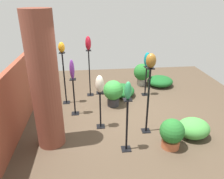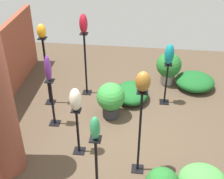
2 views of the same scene
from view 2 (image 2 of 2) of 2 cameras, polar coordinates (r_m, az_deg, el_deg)
name	(u,v)px [view 2 (image 2 of 2)]	position (r m, az deg, el deg)	size (l,w,h in m)	color
ground_plane	(113,136)	(6.00, 0.18, -8.50)	(8.00, 8.00, 0.00)	#4C3D2D
pedestal_violet	(53,105)	(6.12, -10.79, -2.78)	(0.20, 0.20, 1.01)	black
pedestal_ivory	(78,133)	(5.45, -6.24, -8.00)	(0.20, 0.20, 0.92)	black
pedestal_jade	(97,172)	(4.66, -2.82, -14.76)	(0.20, 0.20, 1.16)	black
pedestal_amber	(47,75)	(6.62, -11.79, 2.70)	(0.20, 0.20, 1.53)	black
pedestal_bronze	(139,136)	(4.91, 5.04, -8.52)	(0.20, 0.20, 1.57)	black
pedestal_ruby	(86,67)	(6.87, -4.83, 4.14)	(0.20, 0.20, 1.46)	black
pedestal_teal	(166,86)	(6.74, 9.82, 0.67)	(0.20, 0.20, 0.95)	black
art_vase_violet	(48,68)	(5.70, -11.62, 3.83)	(0.12, 0.12, 0.51)	#6B2D8C
art_vase_ivory	(75,100)	(5.02, -6.72, -1.83)	(0.21, 0.19, 0.41)	beige
art_vase_jade	(95,128)	(4.09, -3.12, -7.07)	(0.14, 0.14, 0.36)	#2D9356
art_vase_amber	(41,31)	(6.21, -12.79, 10.40)	(0.17, 0.18, 0.29)	orange
art_vase_bronze	(143,82)	(4.32, 5.68, 1.45)	(0.21, 0.21, 0.31)	brown
art_vase_ruby	(83,24)	(6.45, -5.25, 11.91)	(0.18, 0.17, 0.42)	maroon
art_vase_teal	(169,54)	(6.37, 10.44, 6.33)	(0.20, 0.19, 0.45)	#0F727A
potted_plant_walkway_edge	(111,99)	(6.23, -0.23, -1.68)	(0.57, 0.57, 0.77)	#2D2D33
potted_plant_mid_right	(169,66)	(7.47, 10.33, 4.18)	(0.59, 0.59, 0.78)	gray
foliage_bed_west	(132,93)	(6.89, 3.64, -0.62)	(0.88, 0.73, 0.34)	#195923
foliage_bed_center	(195,81)	(7.53, 14.90, 1.44)	(0.84, 0.90, 0.35)	#195923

